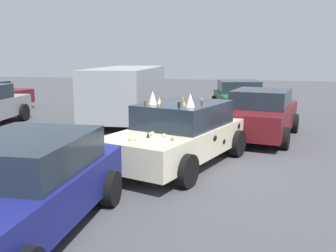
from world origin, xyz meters
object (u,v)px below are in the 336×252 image
Objects in this scene: art_car_decorated at (181,133)px; parked_van_near_right at (126,92)px; parked_sedan_far_left at (239,97)px; parked_sedan_far_right at (261,114)px; parked_sedan_behind_left at (19,188)px.

parked_van_near_right is (5.02, 3.01, 0.43)m from art_car_decorated.
parked_sedan_far_left is at bearing -168.50° from art_car_decorated.
art_car_decorated reaches higher than parked_sedan_far_left.
parked_sedan_far_right is (-1.70, -4.91, -0.42)m from parked_van_near_right.
parked_van_near_right is 9.18m from parked_sedan_behind_left.
art_car_decorated is 5.86m from parked_van_near_right.
art_car_decorated is 4.36m from parked_sedan_behind_left.
art_car_decorated is at bearing 161.80° from parked_sedan_far_right.
parked_sedan_far_right is 1.03× the size of parked_sedan_far_left.
parked_sedan_far_right reaches higher than parked_sedan_behind_left.
parked_sedan_far_left is at bearing 166.38° from parked_sedan_behind_left.
parked_van_near_right is 1.19× the size of parked_sedan_behind_left.
art_car_decorated is 0.91× the size of parked_van_near_right.
art_car_decorated is 8.22m from parked_sedan_far_left.
art_car_decorated is 3.82m from parked_sedan_far_right.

